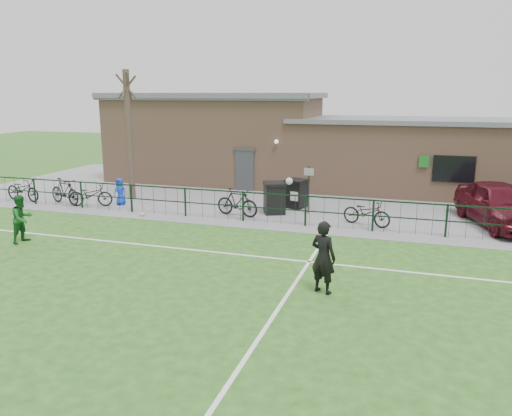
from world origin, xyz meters
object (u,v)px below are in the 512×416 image
(bare_tree, at_px, (129,136))
(outfield_player, at_px, (22,219))
(car_maroon, at_px, (500,204))
(bicycle_a, at_px, (23,189))
(wheelie_bin_left, at_px, (274,199))
(bicycle_c, at_px, (90,195))
(bicycle_d, at_px, (237,202))
(spectator_child, at_px, (120,192))
(ball_ground, at_px, (143,214))
(bicycle_b, at_px, (65,191))
(bicycle_e, at_px, (367,213))
(sign_post, at_px, (309,190))
(wheelie_bin_right, at_px, (297,194))

(bare_tree, height_order, outfield_player, bare_tree)
(car_maroon, bearing_deg, bicycle_a, 167.97)
(bare_tree, xyz_separation_m, wheelie_bin_left, (7.32, -0.87, -2.37))
(bicycle_c, xyz_separation_m, bicycle_d, (6.84, 0.27, 0.06))
(spectator_child, distance_m, ball_ground, 2.65)
(bicycle_b, xyz_separation_m, ball_ground, (4.54, -0.99, -0.50))
(car_maroon, distance_m, bicycle_e, 5.02)
(car_maroon, height_order, bicycle_a, car_maroon)
(sign_post, distance_m, bicycle_b, 11.02)
(bare_tree, relative_size, bicycle_e, 3.14)
(bicycle_d, height_order, spectator_child, spectator_child)
(wheelie_bin_right, relative_size, outfield_player, 0.71)
(outfield_player, bearing_deg, sign_post, -44.43)
(bicycle_e, distance_m, ball_ground, 8.98)
(wheelie_bin_right, bearing_deg, bicycle_c, -147.25)
(sign_post, distance_m, bicycle_d, 3.03)
(bare_tree, height_order, bicycle_b, bare_tree)
(wheelie_bin_left, distance_m, sign_post, 1.47)
(wheelie_bin_right, distance_m, bicycle_c, 9.15)
(wheelie_bin_left, distance_m, ball_ground, 5.48)
(wheelie_bin_left, xyz_separation_m, car_maroon, (8.66, 0.64, 0.23))
(spectator_child, xyz_separation_m, ball_ground, (2.05, -1.61, -0.53))
(spectator_child, height_order, ball_ground, spectator_child)
(bicycle_a, bearing_deg, wheelie_bin_left, -75.39)
(bicycle_e, height_order, ball_ground, bicycle_e)
(wheelie_bin_right, height_order, bicycle_d, wheelie_bin_right)
(bicycle_b, bearing_deg, bicycle_a, 107.17)
(bicycle_a, height_order, spectator_child, spectator_child)
(sign_post, bearing_deg, bare_tree, 176.97)
(bicycle_e, bearing_deg, bicycle_d, 110.34)
(wheelie_bin_left, relative_size, car_maroon, 0.25)
(bicycle_b, distance_m, outfield_player, 5.95)
(bicycle_d, bearing_deg, wheelie_bin_right, -28.86)
(wheelie_bin_right, bearing_deg, spectator_child, -149.48)
(bicycle_b, bearing_deg, ball_ground, -85.85)
(bicycle_c, relative_size, bicycle_e, 1.02)
(bicycle_c, relative_size, ball_ground, 9.65)
(bicycle_a, distance_m, bicycle_d, 10.55)
(wheelie_bin_right, relative_size, bicycle_a, 0.57)
(bicycle_c, distance_m, outfield_player, 5.46)
(bicycle_b, height_order, bicycle_e, bicycle_b)
(car_maroon, relative_size, bicycle_a, 2.40)
(spectator_child, bearing_deg, sign_post, 5.39)
(bicycle_c, bearing_deg, spectator_child, -78.32)
(bare_tree, relative_size, spectator_child, 4.94)
(sign_post, relative_size, outfield_player, 1.23)
(sign_post, height_order, outfield_player, sign_post)
(bare_tree, xyz_separation_m, bicycle_d, (6.01, -1.82, -2.41))
(bare_tree, height_order, ball_ground, bare_tree)
(bare_tree, relative_size, car_maroon, 1.22)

